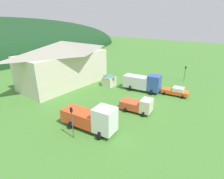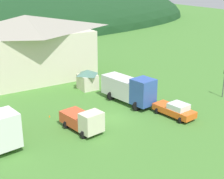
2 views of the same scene
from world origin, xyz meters
name	(u,v)px [view 1 (image 1 of 2)]	position (x,y,z in m)	size (l,w,h in m)	color
ground_plane	(145,101)	(0.00, 0.00, 0.00)	(200.00, 200.00, 0.00)	#477F33
depot_building	(64,63)	(-2.85, 18.41, 4.85)	(19.54, 9.67, 9.41)	beige
play_shed_cream	(109,80)	(2.34, 10.08, 1.40)	(2.42, 2.56, 2.71)	beige
heavy_rig_white	(92,118)	(-12.11, 1.21, 1.76)	(3.70, 7.89, 3.67)	white
light_truck_cream	(138,105)	(-4.15, -0.95, 1.17)	(3.05, 5.13, 2.38)	beige
box_truck_blue	(143,82)	(4.08, 2.75, 1.85)	(3.70, 7.61, 3.58)	#3356AD
service_pickup_orange	(176,91)	(5.94, -3.23, 0.83)	(2.73, 5.06, 1.66)	orange
traffic_light_west	(72,120)	(-14.72, 1.91, 2.52)	(0.20, 0.32, 4.10)	#4C4C51
traffic_light_east	(185,72)	(15.27, -1.92, 2.25)	(0.20, 0.32, 3.60)	#4C4C51
traffic_cone_near_pickup	(107,106)	(-5.74, 4.07, 0.00)	(0.36, 0.36, 0.49)	orange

